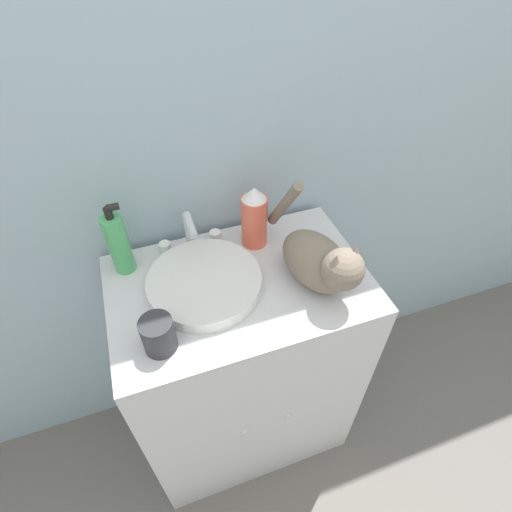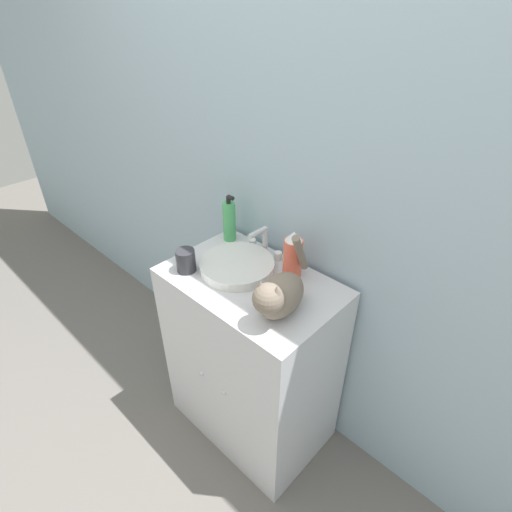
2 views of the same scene
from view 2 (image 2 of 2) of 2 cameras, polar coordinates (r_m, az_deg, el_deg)
The scene contains 9 objects.
ground_plane at distance 2.12m, azimuth -5.29°, elevation -25.80°, with size 8.00×8.00×0.00m, color slate.
wall_back at distance 1.54m, azimuth 6.28°, elevation 11.85°, with size 6.00×0.05×2.50m.
vanity_cabinet at distance 1.85m, azimuth -0.67°, elevation -14.50°, with size 0.70×0.47×0.89m.
sink_basin at distance 1.59m, azimuth -2.73°, elevation -1.35°, with size 0.30×0.30×0.04m.
faucet at distance 1.66m, azimuth 1.06°, elevation 1.97°, with size 0.18×0.11×0.13m.
cat at distance 1.35m, azimuth 3.27°, elevation -5.48°, with size 0.19×0.36×0.25m.
soap_bottle at distance 1.75m, azimuth -3.84°, elevation 5.04°, with size 0.06×0.06×0.22m.
spray_bottle at distance 1.53m, azimuth 5.27°, elevation 0.21°, with size 0.07×0.07×0.19m.
cup at distance 1.59m, azimuth -9.99°, elevation -0.66°, with size 0.08×0.08×0.09m.
Camera 2 is at (0.86, -0.65, 1.82)m, focal length 28.00 mm.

